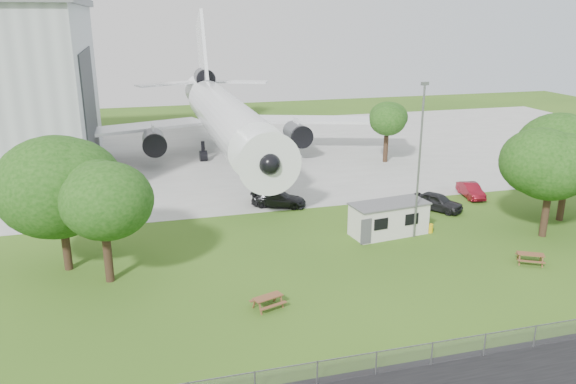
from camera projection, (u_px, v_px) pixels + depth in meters
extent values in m
plane|color=#497220|center=(344.00, 284.00, 36.58)|extent=(160.00, 160.00, 0.00)
cube|color=#B7B7B2|center=(238.00, 153.00, 71.53)|extent=(120.00, 46.00, 0.03)
cube|color=#2D3033|center=(91.00, 112.00, 60.64)|extent=(0.16, 16.00, 12.96)
cylinder|color=white|center=(227.00, 119.00, 65.82)|extent=(5.40, 34.00, 5.40)
cone|color=white|center=(263.00, 157.00, 48.34)|extent=(5.40, 5.50, 5.40)
cone|color=white|center=(204.00, 90.00, 84.89)|extent=(4.86, 9.00, 4.86)
cube|color=white|center=(117.00, 130.00, 65.97)|extent=(21.36, 10.77, 0.36)
cube|color=white|center=(319.00, 120.00, 72.27)|extent=(21.36, 10.77, 0.36)
cube|color=white|center=(202.00, 52.00, 83.18)|extent=(0.46, 9.96, 12.17)
cylinder|color=#515459|center=(154.00, 142.00, 63.85)|extent=(2.50, 4.20, 2.50)
cylinder|color=#515459|center=(297.00, 134.00, 68.13)|extent=(2.50, 4.20, 2.50)
cylinder|color=#515459|center=(204.00, 78.00, 83.37)|extent=(2.60, 4.50, 2.60)
cylinder|color=black|center=(255.00, 188.00, 52.74)|extent=(0.36, 0.36, 2.40)
cylinder|color=black|center=(203.00, 151.00, 67.21)|extent=(0.44, 0.44, 2.40)
cylinder|color=black|center=(249.00, 148.00, 68.62)|extent=(0.44, 0.44, 2.40)
cube|color=silver|center=(389.00, 219.00, 44.60)|extent=(6.27, 3.25, 2.50)
cube|color=#59595B|center=(389.00, 204.00, 44.21)|extent=(6.50, 3.48, 0.12)
cylinder|color=gold|center=(430.00, 228.00, 45.18)|extent=(0.50, 0.50, 0.70)
cube|color=gray|center=(413.00, 368.00, 27.85)|extent=(58.00, 0.04, 1.30)
cylinder|color=slate|center=(419.00, 163.00, 42.55)|extent=(0.16, 0.16, 12.00)
cylinder|color=#382619|center=(66.00, 245.00, 38.21)|extent=(0.56, 0.56, 3.56)
sphere|color=#386521|center=(58.00, 184.00, 36.90)|extent=(8.31, 8.31, 8.31)
cylinder|color=#382619|center=(108.00, 256.00, 36.49)|extent=(0.56, 0.56, 3.51)
sphere|color=#386521|center=(101.00, 194.00, 35.20)|extent=(6.07, 6.07, 6.07)
cylinder|color=#382619|center=(545.00, 215.00, 44.03)|extent=(0.56, 0.56, 3.52)
sphere|color=#386521|center=(553.00, 162.00, 42.73)|extent=(6.42, 6.42, 6.42)
cylinder|color=#382619|center=(562.00, 202.00, 47.56)|extent=(0.56, 0.56, 3.26)
sphere|color=#386521|center=(569.00, 156.00, 46.36)|extent=(8.06, 8.06, 8.06)
cylinder|color=#382619|center=(386.00, 149.00, 66.57)|extent=(0.56, 0.56, 3.14)
sphere|color=#386521|center=(387.00, 117.00, 65.41)|extent=(5.12, 5.12, 5.12)
imported|color=black|center=(437.00, 202.00, 50.26)|extent=(4.16, 4.82, 1.57)
imported|color=maroon|center=(471.00, 190.00, 53.86)|extent=(2.08, 4.27, 1.35)
imported|color=black|center=(279.00, 199.00, 51.21)|extent=(5.38, 3.84, 1.45)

